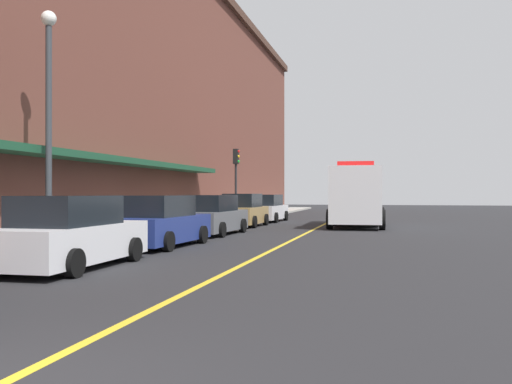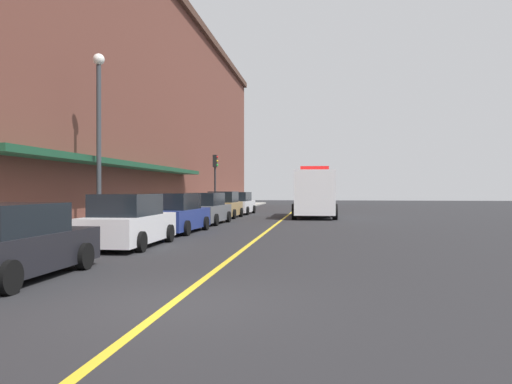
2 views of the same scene
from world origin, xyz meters
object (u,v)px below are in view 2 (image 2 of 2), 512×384
parked_car_0 (9,244)px  parked_car_2 (177,214)px  box_truck (314,194)px  parked_car_1 (129,222)px  parking_meter_0 (124,211)px  parked_car_3 (206,209)px  parking_meter_2 (221,200)px  parked_car_4 (224,206)px  parking_meter_3 (208,202)px  parked_car_5 (239,204)px  parking_meter_1 (153,208)px  street_lamp_left (99,124)px  traffic_light_near (215,172)px

parked_car_0 → parked_car_2: (0.19, 11.85, 0.05)m
box_truck → parked_car_1: bearing=-18.8°
parked_car_0 → parking_meter_0: size_ratio=3.56×
parked_car_3 → parking_meter_2: (-1.48, 11.39, 0.25)m
parked_car_2 → parked_car_4: bearing=3.0°
parked_car_4 → parking_meter_3: bearing=49.9°
parked_car_5 → parking_meter_2: (-1.49, 0.08, 0.26)m
parked_car_4 → parking_meter_1: parked_car_4 is taller
box_truck → parking_meter_3: 7.35m
parked_car_1 → parking_meter_0: size_ratio=3.66×
parked_car_1 → parked_car_3: bearing=-0.7°
parked_car_4 → parking_meter_3: 1.78m
parked_car_1 → parked_car_5: (0.05, 22.53, -0.02)m
box_truck → street_lamp_left: bearing=-26.9°
parking_meter_2 → parked_car_0: bearing=-87.4°
parking_meter_0 → parking_meter_1: 3.52m
parked_car_1 → parked_car_5: 22.53m
parked_car_5 → parking_meter_0: (-1.49, -19.39, 0.26)m
parked_car_3 → box_truck: 9.50m
parked_car_2 → parking_meter_1: 1.89m
box_truck → traffic_light_near: (-7.26, 1.67, 1.55)m
parked_car_2 → parked_car_5: parked_car_2 is taller
parking_meter_3 → street_lamp_left: 16.56m
parking_meter_0 → traffic_light_near: size_ratio=0.31×
parked_car_1 → parking_meter_3: parked_car_1 is taller
parked_car_3 → parked_car_5: 11.31m
parked_car_1 → parked_car_3: size_ratio=0.99×
parked_car_5 → parking_meter_0: bearing=177.7°
parking_meter_1 → parking_meter_3: bearing=90.0°
parking_meter_3 → parking_meter_2: bearing=90.0°
parked_car_2 → parked_car_1: bearing=-178.3°
parked_car_2 → parked_car_5: (0.00, 17.01, -0.01)m
traffic_light_near → box_truck: bearing=-12.9°
box_truck → parking_meter_1: bearing=-32.7°
parked_car_1 → parked_car_3: (0.03, 11.22, -0.01)m
parked_car_2 → parking_meter_1: parked_car_2 is taller
parked_car_2 → parking_meter_0: (-1.49, -2.38, 0.25)m
street_lamp_left → parked_car_2: bearing=58.1°
parked_car_3 → parked_car_4: size_ratio=1.15×
parked_car_1 → parked_car_4: parked_car_4 is taller
parking_meter_0 → street_lamp_left: street_lamp_left is taller
parked_car_2 → traffic_light_near: traffic_light_near is taller
parked_car_4 → street_lamp_left: size_ratio=0.61×
parked_car_3 → parking_meter_3: parked_car_3 is taller
parking_meter_2 → parking_meter_3: (0.00, -4.24, 0.00)m
parking_meter_0 → parked_car_4: bearing=84.6°
parked_car_2 → parking_meter_2: bearing=7.2°
parked_car_2 → parked_car_3: size_ratio=0.99×
parked_car_2 → street_lamp_left: 5.34m
parked_car_1 → parked_car_5: parked_car_1 is taller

